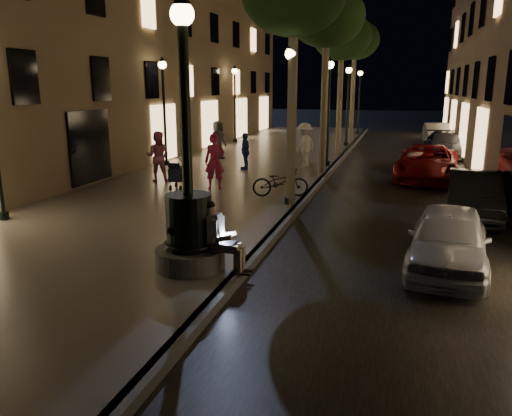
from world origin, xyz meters
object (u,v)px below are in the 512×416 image
(lamp_curb_a, at_px, (290,104))
(lamp_left_b, at_px, (164,98))
(car_front, at_px, (448,239))
(pedestrian_blue, at_px, (245,151))
(lamp_curb_c, at_px, (348,95))
(car_third, at_px, (427,163))
(tree_third, at_px, (342,37))
(lamp_left_c, at_px, (235,94))
(car_rear, at_px, (445,145))
(seated_man_laptop, at_px, (218,235))
(lamp_curb_d, at_px, (359,93))
(stroller, at_px, (178,174))
(tree_far, at_px, (355,41))
(tree_second, at_px, (327,18))
(lamp_curb_b, at_px, (329,98))
(car_fifth, at_px, (436,134))
(car_second, at_px, (474,196))
(pedestrian_pink, at_px, (158,156))
(pedestrian_red, at_px, (215,162))
(pedestrian_white, at_px, (304,145))
(bicycle, at_px, (280,182))
(pedestrian_dark, at_px, (218,140))
(fountain_lamppost, at_px, (189,219))

(lamp_curb_a, bearing_deg, lamp_left_b, 139.80)
(car_front, relative_size, pedestrian_blue, 2.43)
(lamp_curb_c, bearing_deg, car_third, -65.71)
(tree_third, xyz_separation_m, lamp_left_c, (-7.10, 4.00, -2.90))
(lamp_left_c, relative_size, car_rear, 1.06)
(seated_man_laptop, height_order, lamp_curb_d, lamp_curb_d)
(seated_man_laptop, xyz_separation_m, stroller, (-4.14, 7.05, -0.19))
(stroller, height_order, pedestrian_blue, pedestrian_blue)
(tree_far, relative_size, car_rear, 1.65)
(tree_second, distance_m, lamp_curb_b, 3.69)
(car_fifth, bearing_deg, lamp_left_c, -165.03)
(car_second, bearing_deg, pedestrian_pink, 175.70)
(car_second, relative_size, pedestrian_red, 2.09)
(pedestrian_white, bearing_deg, bicycle, 29.36)
(seated_man_laptop, height_order, tree_second, tree_second)
(lamp_curb_b, distance_m, pedestrian_dark, 5.95)
(stroller, height_order, car_third, car_third)
(pedestrian_red, bearing_deg, pedestrian_dark, 93.94)
(seated_man_laptop, distance_m, pedestrian_white, 13.35)
(lamp_curb_a, xyz_separation_m, car_rear, (5.50, 14.09, -2.58))
(seated_man_laptop, height_order, lamp_curb_a, lamp_curb_a)
(tree_second, height_order, bicycle, tree_second)
(lamp_curb_a, bearing_deg, lamp_left_c, 113.93)
(car_front, bearing_deg, car_third, 95.95)
(pedestrian_red, xyz_separation_m, pedestrian_white, (2.09, 5.78, 0.01))
(stroller, relative_size, car_third, 0.21)
(lamp_curb_b, height_order, pedestrian_pink, lamp_curb_b)
(tree_far, distance_m, car_front, 23.25)
(car_third, bearing_deg, lamp_curb_c, 118.61)
(fountain_lamppost, height_order, car_fifth, fountain_lamppost)
(tree_third, xyz_separation_m, bicycle, (-0.50, -11.06, -5.46))
(seated_man_laptop, xyz_separation_m, car_rear, (5.59, 20.09, -0.28))
(car_front, relative_size, bicycle, 2.10)
(pedestrian_pink, bearing_deg, pedestrian_dark, -102.92)
(lamp_curb_d, bearing_deg, lamp_left_b, -111.53)
(lamp_curb_b, xyz_separation_m, pedestrian_red, (-3.02, -6.46, -2.06))
(lamp_curb_b, height_order, lamp_curb_d, same)
(tree_second, xyz_separation_m, lamp_curb_c, (-0.10, 10.00, -3.10))
(lamp_curb_c, distance_m, lamp_curb_d, 8.00)
(car_second, bearing_deg, pedestrian_red, 177.92)
(tree_far, distance_m, pedestrian_white, 11.95)
(lamp_left_c, bearing_deg, lamp_curb_a, -66.07)
(tree_third, bearing_deg, pedestrian_pink, -119.92)
(lamp_curb_d, distance_m, car_front, 28.56)
(lamp_curb_a, distance_m, car_second, 5.95)
(lamp_curb_b, xyz_separation_m, car_fifth, (5.42, 12.09, -2.55))
(lamp_curb_a, xyz_separation_m, lamp_curb_d, (0.00, 24.00, 0.00))
(car_front, distance_m, pedestrian_white, 12.59)
(tree_second, height_order, lamp_curb_a, tree_second)
(lamp_curb_a, relative_size, pedestrian_blue, 3.03)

